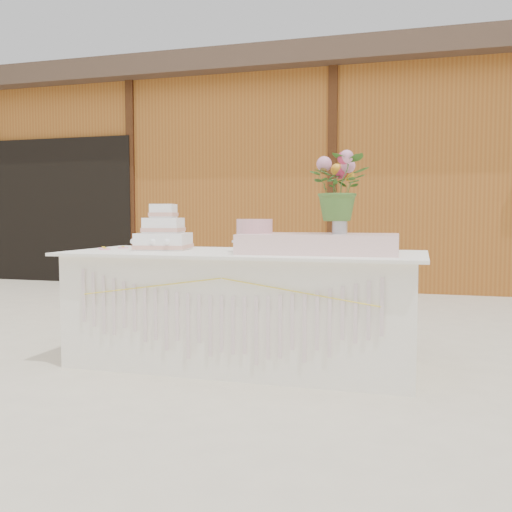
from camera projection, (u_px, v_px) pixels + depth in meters
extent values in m
plane|color=beige|center=(244.00, 363.00, 3.91)|extent=(80.00, 80.00, 0.00)
cube|color=#92571E|center=(350.00, 187.00, 9.56)|extent=(12.00, 4.00, 3.00)
cube|color=#413024|center=(351.00, 87.00, 9.44)|extent=(12.60, 4.60, 0.30)
cube|color=black|center=(61.00, 210.00, 8.81)|extent=(2.40, 0.08, 2.20)
cube|color=white|center=(244.00, 309.00, 3.89)|extent=(2.28, 0.88, 0.75)
cube|color=white|center=(244.00, 253.00, 3.86)|extent=(2.40, 1.00, 0.02)
cube|color=white|center=(164.00, 241.00, 4.08)|extent=(0.40, 0.40, 0.12)
cube|color=#DB9D8A|center=(164.00, 246.00, 4.08)|extent=(0.42, 0.42, 0.03)
cube|color=white|center=(164.00, 225.00, 4.07)|extent=(0.29, 0.29, 0.11)
cube|color=#DB9D8A|center=(164.00, 230.00, 4.07)|extent=(0.30, 0.30, 0.03)
cube|color=white|center=(163.00, 211.00, 4.06)|extent=(0.19, 0.19, 0.10)
cube|color=#DB9D8A|center=(163.00, 214.00, 4.07)|extent=(0.20, 0.20, 0.03)
cylinder|color=white|center=(254.00, 251.00, 3.82)|extent=(0.26, 0.26, 0.02)
cylinder|color=white|center=(254.00, 246.00, 3.81)|extent=(0.08, 0.08, 0.05)
cylinder|color=white|center=(254.00, 241.00, 3.81)|extent=(0.31, 0.31, 0.01)
cylinder|color=#D69AA1|center=(254.00, 230.00, 3.81)|extent=(0.24, 0.24, 0.14)
cube|color=#F5C5C6|center=(320.00, 244.00, 3.68)|extent=(1.01, 0.61, 0.13)
cylinder|color=silver|center=(340.00, 224.00, 3.64)|extent=(0.10, 0.10, 0.13)
imported|color=#406A2A|center=(340.00, 181.00, 3.62)|extent=(0.39, 0.34, 0.42)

